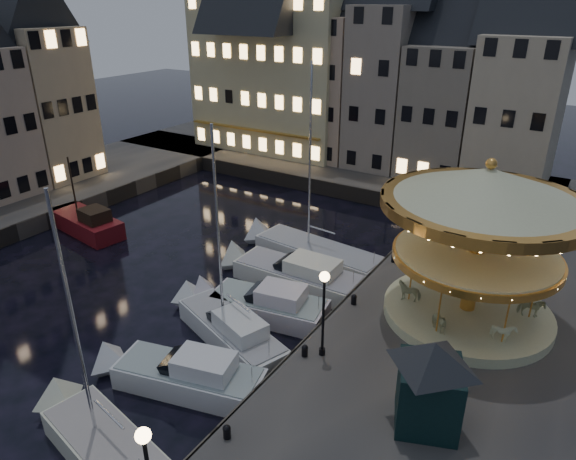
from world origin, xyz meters
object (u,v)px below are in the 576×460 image
Objects in this scene: motorboat_d at (261,305)px; streetlamp_c at (427,204)px; motorboat_c at (227,328)px; motorboat_f at (312,252)px; streetlamp_b at (324,302)px; red_fishing_boat at (87,224)px; ticket_kiosk at (432,370)px; motorboat_a at (98,439)px; bollard_d at (394,257)px; bollard_c at (354,299)px; motorboat_b at (181,375)px; motorboat_e at (293,274)px; bollard_a at (227,431)px; bollard_b at (305,350)px; carousel at (483,217)px.

streetlamp_c is at bearing 64.17° from motorboat_d.
motorboat_f is at bearing 94.14° from motorboat_c.
red_fishing_boat reaches higher than streetlamp_b.
motorboat_a is at bearing -147.43° from ticket_kiosk.
bollard_c is at bearing -90.00° from bollard_d.
motorboat_c reaches higher than streetlamp_b.
motorboat_f is 16.36m from ticket_kiosk.
motorboat_a is 2.76× the size of ticket_kiosk.
motorboat_f reaches higher than motorboat_b.
motorboat_a is at bearing -88.60° from motorboat_e.
bollard_a is 7.76m from motorboat_c.
bollard_b is 0.05× the size of motorboat_c.
streetlamp_b is 10.30m from bollard_d.
bollard_a is 0.06× the size of carousel.
bollard_d is (0.00, 16.00, 0.00)m from bollard_a.
bollard_b is at bearing -92.45° from streetlamp_c.
bollard_c is at bearing 133.87° from ticket_kiosk.
motorboat_b reaches higher than bollard_c.
red_fishing_boat is at bearing -176.45° from carousel.
motorboat_f reaches higher than red_fishing_boat.
motorboat_d is (-4.61, 3.23, -0.96)m from bollard_b.
bollard_c is at bearing 90.00° from bollard_a.
bollard_c is at bearing -0.75° from red_fishing_boat.
motorboat_c is (-4.82, 0.51, -0.93)m from bollard_b.
bollard_c is (0.00, 5.00, 0.00)m from bollard_b.
motorboat_a is (-4.58, -2.13, -1.07)m from bollard_a.
motorboat_f is at bearing 118.13° from bollard_b.
bollard_a is 10.50m from bollard_c.
streetlamp_b is at bearing -82.41° from bollard_c.
bollard_d is (-0.60, 10.00, -2.41)m from streetlamp_b.
red_fishing_boat reaches higher than bollard_d.
streetlamp_b is at bearing -58.09° from motorboat_f.
streetlamp_c is at bearing 90.00° from streetlamp_b.
motorboat_f reaches higher than motorboat_a.
motorboat_c is 2.65× the size of ticket_kiosk.
motorboat_b is at bearing -141.99° from streetlamp_b.
motorboat_c is at bearing -94.39° from motorboat_d.
carousel is at bearing 93.94° from ticket_kiosk.
motorboat_a is 1.62× the size of red_fishing_boat.
motorboat_e reaches higher than bollard_a.
bollard_d is at bearing 75.83° from motorboat_a.
streetlamp_b reaches higher than motorboat_e.
ticket_kiosk is (10.40, -4.24, 3.10)m from motorboat_d.
bollard_a is at bearing -26.49° from motorboat_b.
motorboat_a is at bearing -122.49° from streetlamp_b.
streetlamp_c reaches higher than bollard_c.
bollard_b is 0.05× the size of motorboat_a.
streetlamp_b reaches higher than motorboat_d.
motorboat_d reaches higher than bollard_a.
streetlamp_c is 14.22m from bollard_b.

